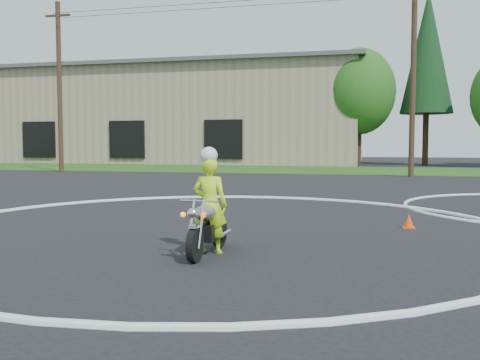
# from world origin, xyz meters

# --- Properties ---
(ground) EXTENTS (120.00, 120.00, 0.00)m
(ground) POSITION_xyz_m (0.00, 0.00, 0.00)
(ground) COLOR black
(ground) RESTS_ON ground
(grass_strip) EXTENTS (120.00, 10.00, 0.02)m
(grass_strip) POSITION_xyz_m (0.00, 27.00, 0.01)
(grass_strip) COLOR #1E4714
(grass_strip) RESTS_ON ground
(course_markings) EXTENTS (19.05, 19.05, 0.12)m
(course_markings) POSITION_xyz_m (2.17, 4.35, 0.01)
(course_markings) COLOR silver
(course_markings) RESTS_ON ground
(primary_motorcycle) EXTENTS (0.60, 1.72, 0.90)m
(primary_motorcycle) POSITION_xyz_m (0.64, 0.45, 0.44)
(primary_motorcycle) COLOR black
(primary_motorcycle) RESTS_ON ground
(rider_primary_grp) EXTENTS (0.56, 0.38, 1.68)m
(rider_primary_grp) POSITION_xyz_m (0.64, 0.58, 0.81)
(rider_primary_grp) COLOR #C7FD1A
(rider_primary_grp) RESTS_ON ground
(traffic_cones) EXTENTS (22.79, 12.45, 0.30)m
(traffic_cones) POSITION_xyz_m (4.17, 3.85, 0.14)
(traffic_cones) COLOR #F7410D
(traffic_cones) RESTS_ON ground
(warehouse) EXTENTS (41.00, 17.00, 8.30)m
(warehouse) POSITION_xyz_m (-18.00, 39.99, 4.16)
(warehouse) COLOR tan
(warehouse) RESTS_ON ground
(utility_poles) EXTENTS (41.60, 1.12, 10.00)m
(utility_poles) POSITION_xyz_m (5.00, 21.00, 5.20)
(utility_poles) COLOR #473321
(utility_poles) RESTS_ON ground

